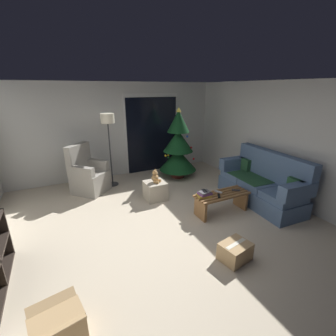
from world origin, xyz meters
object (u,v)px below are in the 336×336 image
at_px(ottoman, 155,190).
at_px(cardboard_box_open_near_shelf, 59,329).
at_px(coffee_table, 222,200).
at_px(teddy_bear_honey, 155,177).
at_px(floor_lamp, 108,126).
at_px(remote_graphite, 236,190).
at_px(couch, 262,184).
at_px(cardboard_box_taped_mid_floor, 235,251).
at_px(remote_black, 219,196).
at_px(remote_silver, 218,192).
at_px(book_stack, 204,194).
at_px(cell_phone, 204,191).
at_px(christmas_tree, 178,147).
at_px(armchair, 88,175).

relative_size(ottoman, cardboard_box_open_near_shelf, 0.84).
relative_size(coffee_table, teddy_bear_honey, 3.86).
bearing_deg(floor_lamp, remote_graphite, -50.62).
distance_m(couch, teddy_bear_honey, 2.30).
height_order(coffee_table, cardboard_box_taped_mid_floor, coffee_table).
relative_size(couch, teddy_bear_honey, 6.94).
bearing_deg(remote_black, remote_silver, 88.59).
bearing_deg(teddy_bear_honey, cardboard_box_open_near_shelf, -129.77).
relative_size(book_stack, cardboard_box_taped_mid_floor, 0.59).
height_order(coffee_table, cell_phone, cell_phone).
height_order(floor_lamp, cardboard_box_taped_mid_floor, floor_lamp).
distance_m(book_stack, christmas_tree, 2.15).
distance_m(cell_phone, teddy_bear_honey, 1.19).
bearing_deg(coffee_table, ottoman, 129.55).
bearing_deg(cardboard_box_open_near_shelf, remote_silver, 25.63).
bearing_deg(remote_silver, cardboard_box_taped_mid_floor, 43.85).
relative_size(coffee_table, book_stack, 3.98).
height_order(floor_lamp, teddy_bear_honey, floor_lamp).
bearing_deg(cardboard_box_open_near_shelf, teddy_bear_honey, 50.23).
bearing_deg(teddy_bear_honey, armchair, 140.08).
relative_size(couch, ottoman, 4.50).
distance_m(couch, christmas_tree, 2.32).
bearing_deg(book_stack, cell_phone, 62.67).
xyz_separation_m(couch, armchair, (-3.27, 2.16, 0.00)).
distance_m(remote_black, christmas_tree, 2.23).
height_order(book_stack, floor_lamp, floor_lamp).
bearing_deg(book_stack, christmas_tree, 75.33).
bearing_deg(ottoman, remote_graphite, -42.31).
xyz_separation_m(remote_graphite, book_stack, (-0.71, 0.07, 0.04)).
bearing_deg(remote_silver, ottoman, -68.73).
distance_m(couch, cardboard_box_open_near_shelf, 4.27).
relative_size(couch, coffee_table, 1.80).
bearing_deg(remote_black, cell_phone, -176.10).
height_order(remote_black, remote_graphite, same).
bearing_deg(floor_lamp, teddy_bear_honey, -60.85).
xyz_separation_m(remote_graphite, armchair, (-2.51, 2.19, -0.02)).
relative_size(coffee_table, ottoman, 2.50).
xyz_separation_m(coffee_table, remote_silver, (-0.03, 0.08, 0.15)).
distance_m(book_stack, cardboard_box_taped_mid_floor, 1.28).
distance_m(christmas_tree, floor_lamp, 1.89).
height_order(remote_graphite, teddy_bear_honey, teddy_bear_honey).
xyz_separation_m(remote_black, cell_phone, (-0.24, 0.13, 0.10)).
bearing_deg(remote_silver, remote_black, 36.36).
height_order(couch, remote_silver, couch).
bearing_deg(teddy_bear_honey, cell_phone, -62.49).
bearing_deg(coffee_table, cardboard_box_taped_mid_floor, -119.77).
relative_size(cell_phone, christmas_tree, 0.08).
xyz_separation_m(christmas_tree, teddy_bear_honey, (-1.08, -0.98, -0.32)).
bearing_deg(couch, remote_black, -175.98).
bearing_deg(coffee_table, cell_phone, 170.35).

